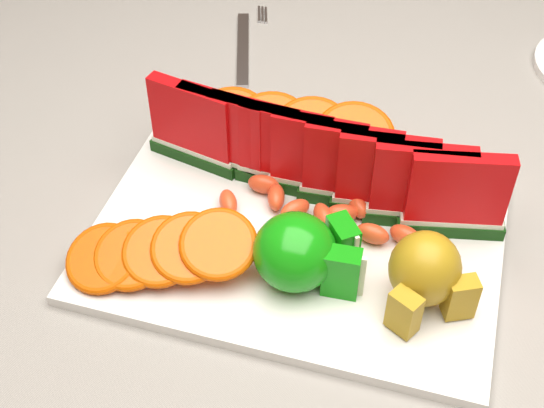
{
  "coord_description": "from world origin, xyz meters",
  "views": [
    {
      "loc": [
        0.06,
        -0.6,
        1.32
      ],
      "look_at": [
        -0.09,
        -0.11,
        0.81
      ],
      "focal_mm": 50.0,
      "sensor_mm": 36.0,
      "label": 1
    }
  ],
  "objects_px": {
    "fork": "(245,45)",
    "platter": "(298,232)",
    "apple_cluster": "(303,253)",
    "pear_cluster": "(426,273)"
  },
  "relations": [
    {
      "from": "pear_cluster",
      "to": "fork",
      "type": "bearing_deg",
      "value": 127.72
    },
    {
      "from": "apple_cluster",
      "to": "fork",
      "type": "xyz_separation_m",
      "value": [
        -0.18,
        0.37,
        -0.04
      ]
    },
    {
      "from": "apple_cluster",
      "to": "fork",
      "type": "bearing_deg",
      "value": 115.22
    },
    {
      "from": "apple_cluster",
      "to": "pear_cluster",
      "type": "xyz_separation_m",
      "value": [
        0.11,
        0.0,
        0.01
      ]
    },
    {
      "from": "platter",
      "to": "fork",
      "type": "bearing_deg",
      "value": 116.5
    },
    {
      "from": "fork",
      "to": "platter",
      "type": "bearing_deg",
      "value": -63.5
    },
    {
      "from": "platter",
      "to": "fork",
      "type": "xyz_separation_m",
      "value": [
        -0.16,
        0.31,
        -0.0
      ]
    },
    {
      "from": "pear_cluster",
      "to": "fork",
      "type": "relative_size",
      "value": 0.47
    },
    {
      "from": "apple_cluster",
      "to": "pear_cluster",
      "type": "height_order",
      "value": "pear_cluster"
    },
    {
      "from": "platter",
      "to": "apple_cluster",
      "type": "bearing_deg",
      "value": -72.06
    }
  ]
}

